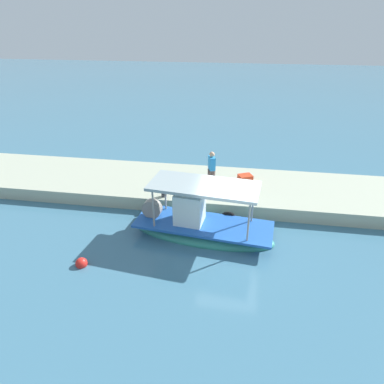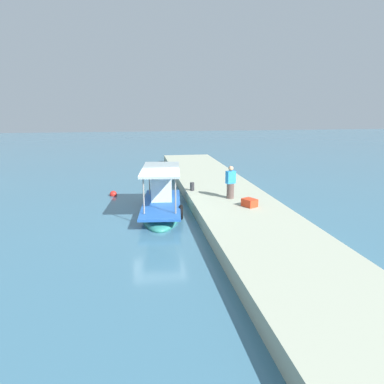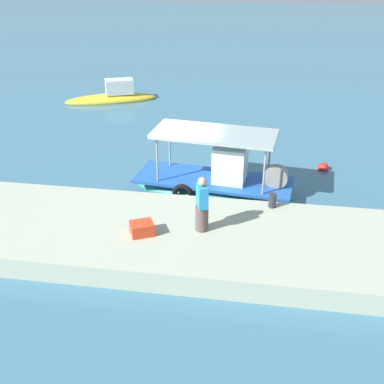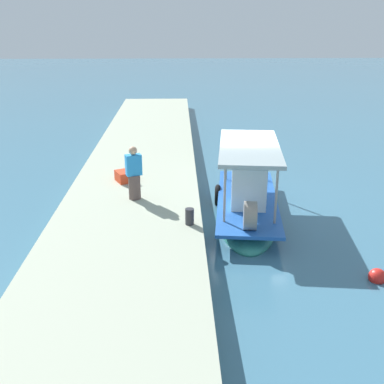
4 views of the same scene
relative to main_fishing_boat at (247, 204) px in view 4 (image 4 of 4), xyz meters
name	(u,v)px [view 4 (image 4 of 4)]	position (x,y,z in m)	size (l,w,h in m)	color
ground_plane	(249,202)	(-1.22, 0.27, -0.41)	(120.00, 120.00, 0.00)	teal
dock_quay	(135,194)	(-1.22, -3.65, -0.10)	(36.00, 4.27, 0.63)	#A9B099
main_fishing_boat	(247,204)	(0.00, 0.00, 0.00)	(5.94, 2.49, 2.65)	teal
fisherman_near_bollard	(134,175)	(-0.04, -3.53, 0.98)	(0.48, 0.54, 1.68)	brown
mooring_bollard	(190,217)	(1.96, -1.87, 0.45)	(0.24, 0.24, 0.46)	#2D2D33
cargo_crate	(124,176)	(-1.69, -4.03, 0.40)	(0.64, 0.51, 0.37)	red
marker_buoy	(377,277)	(3.98, 2.61, -0.32)	(0.43, 0.43, 0.43)	red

